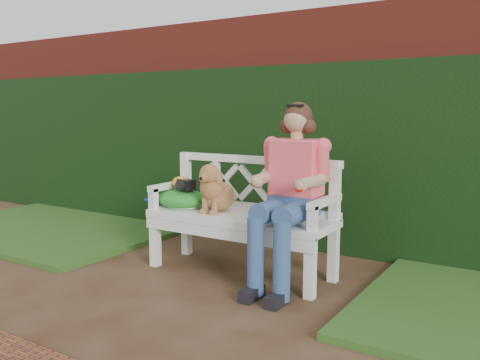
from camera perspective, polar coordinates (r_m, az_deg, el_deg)
The scene contains 11 objects.
ground at distance 3.64m, azimuth -7.23°, elevation -12.96°, with size 60.00×60.00×0.00m, color #3C230F.
brick_wall at distance 5.02m, azimuth 6.52°, elevation 5.65°, with size 10.00×0.30×2.20m, color maroon.
ivy_hedge at distance 4.83m, azimuth 5.34°, elevation 2.62°, with size 10.00×0.18×1.70m, color #163310.
grass_left at distance 5.91m, azimuth -19.84°, elevation -4.97°, with size 2.60×2.00×0.05m, color #214412.
garden_bench at distance 4.04m, azimuth -0.00°, elevation -7.18°, with size 1.58×0.60×0.48m, color white, non-canonical shape.
seated_woman at distance 3.71m, azimuth 5.99°, elevation -2.12°, with size 0.55×0.73×1.30m, color #FF5B63, non-canonical shape.
dog at distance 4.05m, azimuth -2.65°, elevation -0.82°, with size 0.27×0.36×0.40m, color #BB793E, non-canonical shape.
tennis_racket at distance 4.33m, azimuth -6.63°, elevation -2.75°, with size 0.63×0.27×0.03m, color beige, non-canonical shape.
green_bag at distance 4.28m, azimuth -6.58°, elevation -2.04°, with size 0.45×0.35×0.15m, color #288A2D, non-canonical shape.
camera_item at distance 4.22m, azimuth -6.06°, elevation -0.53°, with size 0.13×0.10×0.09m, color black.
baseball_glove at distance 4.29m, azimuth -6.64°, elevation -0.29°, with size 0.17×0.12×0.10m, color orange.
Camera 1 is at (2.18, -2.61, 1.29)m, focal length 38.00 mm.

